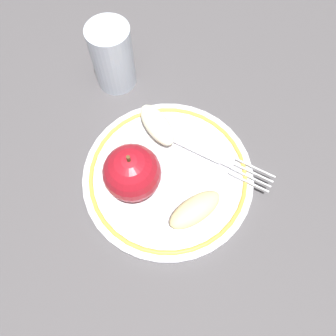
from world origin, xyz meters
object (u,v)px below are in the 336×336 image
Objects in this scene: apple_slice_front at (157,125)px; apple_slice_back at (197,209)px; fork at (213,157)px; drinking_glass at (113,57)px; plate at (168,176)px; apple_red_whole at (132,173)px.

apple_slice_front is 0.14m from apple_slice_back.
drinking_glass is (0.10, -0.18, 0.03)m from fork.
plate is 3.12× the size of apple_slice_back.
apple_slice_front is (-0.05, -0.07, -0.03)m from apple_red_whole.
fork is (-0.05, -0.07, -0.01)m from apple_slice_back.
fork is (-0.06, 0.07, -0.01)m from apple_slice_front.
fork reaches higher than plate.
fork is 1.27× the size of drinking_glass.
apple_slice_back is at bearing 108.01° from plate.
apple_red_whole is 1.10× the size of apple_slice_front.
apple_red_whole is 0.12m from fork.
apple_slice_front is at bearing 178.22° from fork.
plate is at bearing -129.70° from fork.
drinking_glass reaches higher than apple_slice_back.
plate is 0.08m from apple_slice_front.
apple_red_whole is 0.19m from drinking_glass.
apple_red_whole is 0.09m from apple_slice_front.
apple_slice_back is 0.73× the size of drinking_glass.
fork is 0.21m from drinking_glass.
apple_slice_front is at bearing -125.36° from apple_red_whole.
apple_slice_back reaches higher than fork.
drinking_glass is (-0.02, -0.19, -0.00)m from apple_red_whole.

